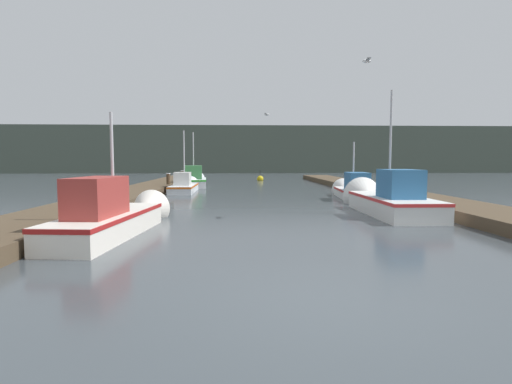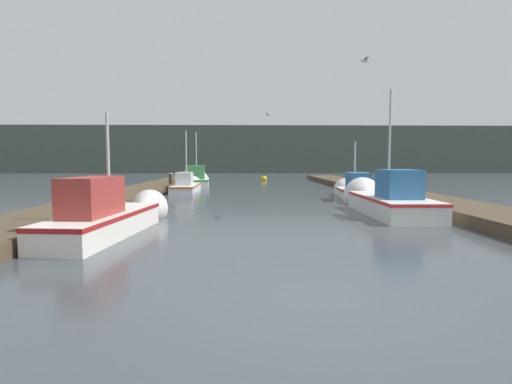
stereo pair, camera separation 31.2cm
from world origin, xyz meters
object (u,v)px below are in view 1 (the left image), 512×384
fishing_boat_1 (385,199)px  seagull_1 (267,115)px  mooring_piling_1 (183,178)px  seagull_lead (367,61)px  fishing_boat_3 (185,186)px  mooring_piling_0 (168,182)px  fishing_boat_2 (352,190)px  channel_buoy (260,179)px  fishing_boat_0 (117,215)px  fishing_boat_4 (194,180)px

fishing_boat_1 → seagull_1: seagull_1 is taller
fishing_boat_1 → seagull_1: 9.72m
mooring_piling_1 → seagull_lead: size_ratio=2.07×
fishing_boat_3 → seagull_1: size_ratio=9.73×
mooring_piling_0 → mooring_piling_1: 4.78m
fishing_boat_2 → mooring_piling_1: (-10.04, 10.35, 0.18)m
fishing_boat_3 → seagull_lead: seagull_lead is taller
fishing_boat_1 → channel_buoy: size_ratio=5.52×
fishing_boat_3 → fishing_boat_1: bearing=-49.7°
fishing_boat_0 → fishing_boat_4: bearing=95.6°
fishing_boat_3 → fishing_boat_4: 4.70m
fishing_boat_3 → seagull_1: bearing=-23.9°
fishing_boat_2 → seagull_1: bearing=154.9°
fishing_boat_1 → fishing_boat_4: fishing_boat_1 is taller
fishing_boat_3 → fishing_boat_4: fishing_boat_4 is taller
fishing_boat_0 → mooring_piling_1: 19.76m
mooring_piling_0 → seagull_lead: seagull_lead is taller
fishing_boat_1 → fishing_boat_2: size_ratio=1.05×
channel_buoy → seagull_lead: 24.67m
mooring_piling_0 → channel_buoy: (6.48, 11.43, -0.38)m
fishing_boat_3 → mooring_piling_1: fishing_boat_3 is taller
fishing_boat_1 → fishing_boat_3: fishing_boat_1 is taller
fishing_boat_4 → seagull_lead: 18.52m
fishing_boat_2 → channel_buoy: (-3.79, 17.00, -0.23)m
fishing_boat_2 → mooring_piling_1: fishing_boat_2 is taller
fishing_boat_2 → seagull_lead: size_ratio=10.55×
fishing_boat_1 → mooring_piling_0: (-9.92, 11.09, 0.08)m
fishing_boat_2 → fishing_boat_3: size_ratio=1.08×
fishing_boat_0 → seagull_1: size_ratio=10.91×
fishing_boat_4 → channel_buoy: size_ratio=4.82×
mooring_piling_0 → seagull_1: seagull_1 is taller
seagull_lead → fishing_boat_4: bearing=-155.8°
seagull_1 → channel_buoy: bearing=22.5°
fishing_boat_1 → mooring_piling_1: size_ratio=5.37×
fishing_boat_1 → mooring_piling_0: size_ratio=5.61×
fishing_boat_0 → fishing_boat_1: 9.49m
fishing_boat_1 → fishing_boat_2: bearing=86.7°
fishing_boat_4 → fishing_boat_2: bearing=-50.4°
fishing_boat_2 → seagull_lead: seagull_lead is taller
seagull_lead → mooring_piling_0: bearing=-146.0°
fishing_boat_2 → mooring_piling_0: fishing_boat_2 is taller
fishing_boat_4 → seagull_1: (4.87, -6.79, 3.99)m
fishing_boat_0 → fishing_boat_1: fishing_boat_1 is taller
fishing_boat_1 → mooring_piling_1: bearing=121.8°
fishing_boat_1 → seagull_lead: size_ratio=11.11×
fishing_boat_0 → seagull_1: (4.81, 11.84, 3.99)m
seagull_lead → fishing_boat_0: bearing=-72.9°
channel_buoy → seagull_1: size_ratio=2.01×
fishing_boat_0 → seagull_lead: 9.01m
fishing_boat_0 → mooring_piling_1: bearing=98.4°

